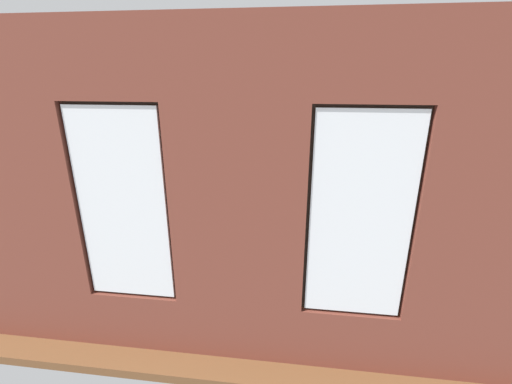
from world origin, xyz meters
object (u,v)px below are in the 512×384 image
at_px(couch_by_window, 219,287).
at_px(candle_jar, 217,226).
at_px(potted_plant_by_left_couch, 386,210).
at_px(table_plant_small, 250,224).
at_px(cup_ceramic, 269,222).
at_px(media_console, 97,228).
at_px(potted_plant_corner_near_left, 405,183).
at_px(potted_plant_corner_far_left, 501,298).
at_px(remote_gray, 244,227).
at_px(papasan_chair, 275,188).
at_px(coffee_table, 244,230).
at_px(remote_silver, 235,224).
at_px(tv_flatscreen, 92,195).
at_px(couch_left, 436,252).
at_px(potted_plant_mid_room_small, 312,202).

bearing_deg(couch_by_window, candle_jar, -75.83).
bearing_deg(potted_plant_by_left_couch, table_plant_small, 27.69).
distance_m(cup_ceramic, media_console, 3.03).
xyz_separation_m(potted_plant_corner_near_left, potted_plant_corner_far_left, (0.00, 3.69, -0.10)).
relative_size(remote_gray, potted_plant_corner_near_left, 0.13).
bearing_deg(couch_by_window, papasan_chair, -96.85).
height_order(table_plant_small, potted_plant_corner_far_left, potted_plant_corner_far_left).
height_order(table_plant_small, potted_plant_by_left_couch, table_plant_small).
distance_m(cup_ceramic, papasan_chair, 1.81).
distance_m(coffee_table, cup_ceramic, 0.42).
height_order(coffee_table, remote_gray, remote_gray).
distance_m(couch_by_window, cup_ceramic, 1.73).
distance_m(couch_by_window, table_plant_small, 1.44).
distance_m(couch_by_window, papasan_chair, 3.50).
relative_size(table_plant_small, remote_silver, 1.24).
height_order(remote_silver, tv_flatscreen, tv_flatscreen).
relative_size(tv_flatscreen, potted_plant_corner_far_left, 0.85).
bearing_deg(couch_left, remote_silver, -96.17).
bearing_deg(papasan_chair, table_plant_small, 83.14).
bearing_deg(remote_gray, coffee_table, 125.29).
bearing_deg(coffee_table, remote_silver, -28.76).
bearing_deg(coffee_table, couch_left, 174.54).
bearing_deg(coffee_table, media_console, -1.49).
bearing_deg(potted_plant_corner_far_left, candle_jar, -23.56).
xyz_separation_m(remote_silver, media_console, (2.46, 0.03, -0.20)).
bearing_deg(table_plant_small, potted_plant_corner_far_left, 152.78).
bearing_deg(papasan_chair, potted_plant_corner_far_left, 126.91).
distance_m(cup_ceramic, potted_plant_by_left_couch, 2.32).
bearing_deg(candle_jar, couch_left, 177.22).
xyz_separation_m(remote_silver, tv_flatscreen, (2.46, 0.02, 0.40)).
xyz_separation_m(potted_plant_mid_room_small, potted_plant_corner_far_left, (-1.91, 3.04, 0.15)).
distance_m(remote_gray, remote_silver, 0.20).
distance_m(tv_flatscreen, potted_plant_corner_far_left, 5.92).
distance_m(potted_plant_corner_near_left, potted_plant_corner_far_left, 3.69).
relative_size(couch_left, potted_plant_mid_room_small, 3.21).
distance_m(papasan_chair, potted_plant_mid_room_small, 0.94).
xyz_separation_m(cup_ceramic, tv_flatscreen, (3.02, 0.06, 0.35)).
bearing_deg(papasan_chair, candle_jar, 69.42).
xyz_separation_m(couch_left, remote_gray, (2.88, -0.28, 0.10)).
distance_m(couch_by_window, couch_left, 3.20).
bearing_deg(table_plant_small, couch_by_window, 83.17).
relative_size(table_plant_small, papasan_chair, 0.18).
bearing_deg(couch_left, cup_ceramic, -98.57).
height_order(tv_flatscreen, papasan_chair, tv_flatscreen).
distance_m(remote_silver, papasan_chair, 1.92).
distance_m(media_console, potted_plant_corner_far_left, 5.92).
height_order(remote_silver, papasan_chair, papasan_chair).
height_order(papasan_chair, potted_plant_by_left_couch, papasan_chair).
bearing_deg(tv_flatscreen, potted_plant_by_left_couch, -168.29).
xyz_separation_m(candle_jar, potted_plant_corner_far_left, (-3.46, 1.51, 0.07)).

